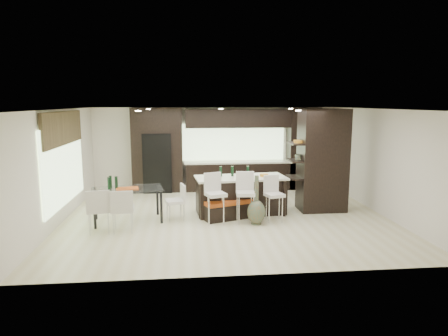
{
  "coord_description": "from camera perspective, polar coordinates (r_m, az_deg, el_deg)",
  "views": [
    {
      "loc": [
        -1.02,
        -9.73,
        2.86
      ],
      "look_at": [
        0.0,
        0.6,
        1.15
      ],
      "focal_mm": 32.0,
      "sensor_mm": 36.0,
      "label": 1
    }
  ],
  "objects": [
    {
      "name": "partition_column",
      "position": [
        10.86,
        13.89,
        1.09
      ],
      "size": [
        1.2,
        0.8,
        2.7
      ],
      "primitive_type": "cube",
      "color": "black",
      "rests_on": "ground"
    },
    {
      "name": "chair_near",
      "position": [
        9.2,
        -14.25,
        -6.12
      ],
      "size": [
        0.52,
        0.52,
        0.9
      ],
      "primitive_type": "cube",
      "rotation": [
        0.0,
        0.0,
        0.08
      ],
      "color": "beige",
      "rests_on": "ground"
    },
    {
      "name": "window_back",
      "position": [
        13.36,
        1.36,
        3.73
      ],
      "size": [
        3.4,
        0.04,
        1.2
      ],
      "primitive_type": "cube",
      "color": "#B2D199",
      "rests_on": "back_wall"
    },
    {
      "name": "back_wall",
      "position": [
        13.36,
        -1.22,
        2.86
      ],
      "size": [
        8.0,
        0.02,
        2.7
      ],
      "primitive_type": "cube",
      "color": "silver",
      "rests_on": "ground"
    },
    {
      "name": "refrigerator",
      "position": [
        13.02,
        -9.45,
        0.79
      ],
      "size": [
        0.9,
        0.68,
        1.9
      ],
      "primitive_type": "cube",
      "color": "black",
      "rests_on": "ground"
    },
    {
      "name": "bench",
      "position": [
        9.96,
        0.63,
        -5.92
      ],
      "size": [
        1.32,
        0.88,
        0.47
      ],
      "primitive_type": "cube",
      "rotation": [
        0.0,
        0.0,
        0.37
      ],
      "color": "black",
      "rests_on": "ground"
    },
    {
      "name": "right_wall",
      "position": [
        11.05,
        21.44,
        0.85
      ],
      "size": [
        0.02,
        7.0,
        2.7
      ],
      "primitive_type": "cube",
      "color": "silver",
      "rests_on": "ground"
    },
    {
      "name": "stool_left",
      "position": [
        9.54,
        -1.19,
        -5.07
      ],
      "size": [
        0.55,
        0.55,
        0.97
      ],
      "primitive_type": "cube",
      "rotation": [
        0.0,
        0.0,
        0.33
      ],
      "color": "beige",
      "rests_on": "ground"
    },
    {
      "name": "kitchen_island",
      "position": [
        10.4,
        2.38,
        -3.87
      ],
      "size": [
        2.41,
        1.22,
        0.97
      ],
      "primitive_type": "cube",
      "rotation": [
        0.0,
        0.0,
        0.1
      ],
      "color": "black",
      "rests_on": "ground"
    },
    {
      "name": "ceiling_spots",
      "position": [
        10.04,
        0.2,
        8.32
      ],
      "size": [
        4.0,
        3.0,
        0.02
      ],
      "primitive_type": "cube",
      "color": "white",
      "rests_on": "ceiling"
    },
    {
      "name": "stone_accent",
      "position": [
        10.37,
        -22.03,
        5.3
      ],
      "size": [
        0.08,
        3.0,
        0.8
      ],
      "primitive_type": "cube",
      "color": "brown",
      "rests_on": "left_wall"
    },
    {
      "name": "left_wall",
      "position": [
        10.29,
        -22.4,
        0.2
      ],
      "size": [
        0.02,
        7.0,
        2.7
      ],
      "primitive_type": "cube",
      "color": "silver",
      "rests_on": "ground"
    },
    {
      "name": "dining_table",
      "position": [
        9.98,
        -13.57,
        -5.17
      ],
      "size": [
        1.82,
        1.23,
        0.81
      ],
      "primitive_type": "cube",
      "rotation": [
        0.0,
        0.0,
        0.18
      ],
      "color": "white",
      "rests_on": "ground"
    },
    {
      "name": "ceiling",
      "position": [
        9.79,
        0.35,
        8.41
      ],
      "size": [
        8.0,
        7.0,
        0.02
      ],
      "primitive_type": "cube",
      "color": "white",
      "rests_on": "ground"
    },
    {
      "name": "floor_vase",
      "position": [
        9.45,
        4.65,
        -4.59
      ],
      "size": [
        0.51,
        0.51,
        1.18
      ],
      "primitive_type": null,
      "rotation": [
        0.0,
        0.0,
        -0.22
      ],
      "color": "#4B513B",
      "rests_on": "ground"
    },
    {
      "name": "ground",
      "position": [
        10.2,
        0.33,
        -6.94
      ],
      "size": [
        8.0,
        8.0,
        0.0
      ],
      "primitive_type": "plane",
      "color": "beige",
      "rests_on": "ground"
    },
    {
      "name": "chair_far",
      "position": [
        9.29,
        -17.47,
        -6.06
      ],
      "size": [
        0.59,
        0.59,
        0.92
      ],
      "primitive_type": "cube",
      "rotation": [
        0.0,
        0.0,
        0.19
      ],
      "color": "beige",
      "rests_on": "ground"
    },
    {
      "name": "stool_mid",
      "position": [
        9.61,
        3.06,
        -4.93
      ],
      "size": [
        0.47,
        0.47,
        0.98
      ],
      "primitive_type": "cube",
      "rotation": [
        0.0,
        0.0,
        -0.08
      ],
      "color": "beige",
      "rests_on": "ground"
    },
    {
      "name": "back_cabinetry",
      "position": [
        13.08,
        1.08,
        2.72
      ],
      "size": [
        6.8,
        0.68,
        2.7
      ],
      "primitive_type": "cube",
      "color": "black",
      "rests_on": "ground"
    },
    {
      "name": "stool_right",
      "position": [
        9.77,
        7.19,
        -5.0
      ],
      "size": [
        0.49,
        0.49,
        0.9
      ],
      "primitive_type": "cube",
      "rotation": [
        0.0,
        0.0,
        0.27
      ],
      "color": "beige",
      "rests_on": "ground"
    },
    {
      "name": "window_left",
      "position": [
        10.47,
        -21.88,
        0.38
      ],
      "size": [
        0.04,
        3.2,
        1.9
      ],
      "primitive_type": "cube",
      "color": "#B2D199",
      "rests_on": "left_wall"
    },
    {
      "name": "chair_end",
      "position": [
        9.88,
        -7.0,
        -5.1
      ],
      "size": [
        0.53,
        0.53,
        0.81
      ],
      "primitive_type": "cube",
      "rotation": [
        0.0,
        0.0,
        1.8
      ],
      "color": "beige",
      "rests_on": "ground"
    }
  ]
}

